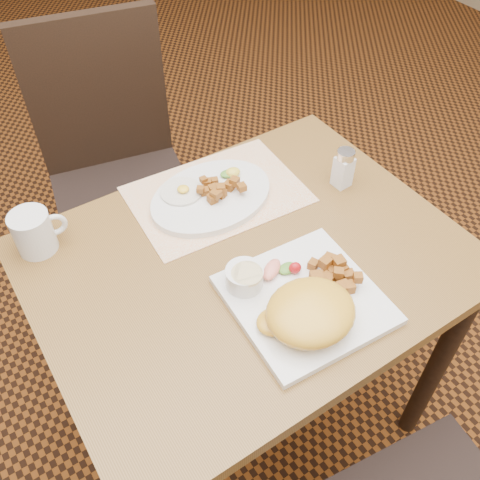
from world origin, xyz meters
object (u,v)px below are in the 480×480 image
object	(u,v)px
plate_square	(305,300)
coffee_mug	(34,232)
chair_far	(115,162)
salt_shaker	(344,168)
table	(249,288)
plate_oval	(211,196)

from	to	relation	value
plate_square	coffee_mug	distance (m)	0.58
chair_far	salt_shaker	distance (m)	0.78
salt_shaker	coffee_mug	distance (m)	0.71
table	salt_shaker	world-z (taller)	salt_shaker
table	chair_far	size ratio (longest dim) A/B	0.93
coffee_mug	plate_square	bearing A→B (deg)	-47.91
table	salt_shaker	xyz separation A→B (m)	(0.32, 0.07, 0.16)
chair_far	plate_square	world-z (taller)	chair_far
table	salt_shaker	distance (m)	0.36
chair_far	plate_oval	bearing A→B (deg)	107.13
coffee_mug	salt_shaker	bearing A→B (deg)	-16.07
plate_oval	coffee_mug	xyz separation A→B (m)	(-0.39, 0.07, 0.04)
table	plate_oval	bearing A→B (deg)	83.04
chair_far	salt_shaker	xyz separation A→B (m)	(0.34, -0.65, 0.26)
salt_shaker	table	bearing A→B (deg)	-166.77
chair_far	salt_shaker	world-z (taller)	chair_far
plate_oval	salt_shaker	xyz separation A→B (m)	(0.29, -0.12, 0.04)
coffee_mug	chair_far	bearing A→B (deg)	53.07
plate_square	plate_oval	bearing A→B (deg)	89.91
plate_square	coffee_mug	xyz separation A→B (m)	(-0.39, 0.43, 0.04)
plate_oval	table	bearing A→B (deg)	-96.96
salt_shaker	plate_square	bearing A→B (deg)	-141.42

